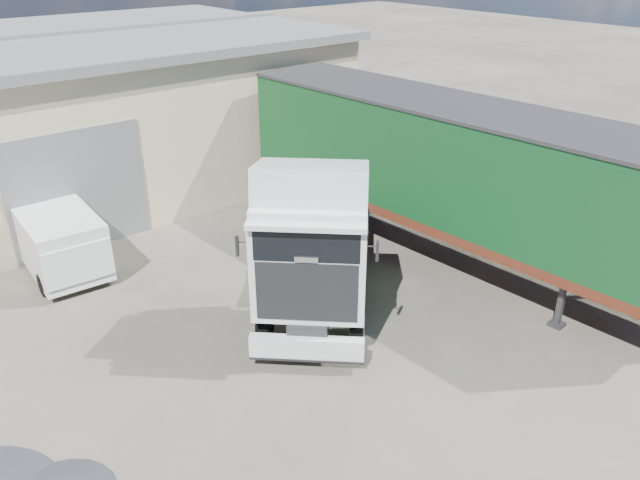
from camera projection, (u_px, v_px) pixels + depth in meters
ground at (366, 384)px, 13.03m from camera, size 120.00×120.00×0.00m
brick_boundary_wall at (479, 150)px, 23.24m from camera, size 0.35×26.00×2.50m
tractor_unit at (315, 251)px, 14.58m from camera, size 6.11×6.18×4.29m
box_trailer at (445, 165)px, 17.27m from camera, size 3.51×13.56×4.47m
panel_van at (57, 238)px, 17.24m from camera, size 2.04×4.44×1.77m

